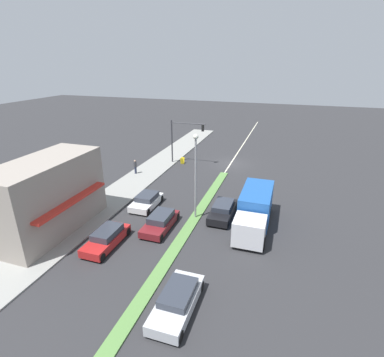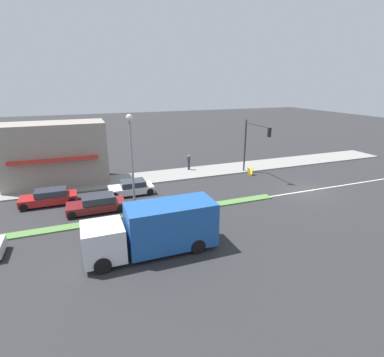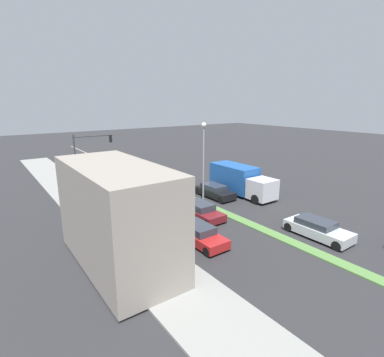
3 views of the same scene
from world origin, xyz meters
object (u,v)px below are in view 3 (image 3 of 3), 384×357
at_px(traffic_signal_main, 88,150).
at_px(sedan_maroon, 201,211).
at_px(delivery_truck, 240,180).
at_px(street_lamp, 204,153).
at_px(warning_aframe_sign, 91,180).
at_px(suv_black, 215,191).
at_px(van_white, 152,207).
at_px(sedan_silver, 318,229).
at_px(hatchback_red, 199,234).
at_px(pedestrian, 66,192).

height_order(traffic_signal_main, sedan_maroon, traffic_signal_main).
bearing_deg(delivery_truck, street_lamp, 3.55).
bearing_deg(delivery_truck, warning_aframe_sign, -49.78).
height_order(warning_aframe_sign, suv_black, suv_black).
height_order(warning_aframe_sign, van_white, van_white).
bearing_deg(suv_black, sedan_silver, 90.00).
bearing_deg(street_lamp, warning_aframe_sign, -65.58).
bearing_deg(sedan_silver, suv_black, -90.00).
height_order(warning_aframe_sign, sedan_silver, sedan_silver).
xyz_separation_m(sedan_silver, hatchback_red, (7.20, -4.18, -0.01)).
bearing_deg(suv_black, sedan_maroon, 38.44).
relative_size(sedan_silver, hatchback_red, 1.05).
height_order(warning_aframe_sign, sedan_maroon, sedan_maroon).
distance_m(warning_aframe_sign, suv_black, 14.98).
bearing_deg(traffic_signal_main, sedan_silver, 109.36).
relative_size(traffic_signal_main, van_white, 1.47).
bearing_deg(van_white, sedan_maroon, 131.60).
height_order(warning_aframe_sign, hatchback_red, hatchback_red).
distance_m(street_lamp, suv_black, 4.81).
relative_size(warning_aframe_sign, hatchback_red, 0.20).
bearing_deg(warning_aframe_sign, traffic_signal_main, -74.07).
bearing_deg(suv_black, hatchback_red, 44.07).
bearing_deg(street_lamp, hatchback_red, 50.17).
bearing_deg(sedan_maroon, pedestrian, -53.00).
height_order(street_lamp, hatchback_red, street_lamp).
bearing_deg(sedan_silver, delivery_truck, -104.96).
bearing_deg(street_lamp, delivery_truck, -176.45).
distance_m(traffic_signal_main, suv_black, 15.41).
bearing_deg(van_white, sedan_silver, 123.67).
bearing_deg(pedestrian, delivery_truck, 153.15).
relative_size(street_lamp, suv_black, 1.68).
bearing_deg(street_lamp, traffic_signal_main, -65.63).
distance_m(warning_aframe_sign, van_white, 12.85).
bearing_deg(suv_black, street_lamp, 23.92).
xyz_separation_m(pedestrian, van_white, (-5.09, 7.31, -0.43)).
height_order(hatchback_red, van_white, hatchback_red).
bearing_deg(traffic_signal_main, delivery_truck, 130.11).
bearing_deg(van_white, hatchback_red, 90.00).
bearing_deg(suv_black, delivery_truck, 166.64).
relative_size(street_lamp, van_white, 1.93).
bearing_deg(street_lamp, suv_black, -156.08).
distance_m(pedestrian, suv_black, 14.13).
distance_m(traffic_signal_main, warning_aframe_sign, 3.48).
bearing_deg(delivery_truck, pedestrian, -26.85).
relative_size(suv_black, sedan_maroon, 1.03).
distance_m(suv_black, hatchback_red, 10.02).
height_order(warning_aframe_sign, delivery_truck, delivery_truck).
bearing_deg(hatchback_red, sedan_maroon, -128.85).
bearing_deg(pedestrian, sedan_silver, 124.14).
bearing_deg(sedan_maroon, warning_aframe_sign, -76.26).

